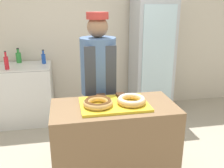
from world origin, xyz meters
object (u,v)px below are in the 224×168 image
bottle_red (6,62)px  donut_chocolate_glaze (98,102)px  chest_freezer (25,94)px  bottle_green (19,57)px  donut_light_glaze (131,100)px  brownie_back_left (101,96)px  beverage_fridge (151,56)px  serving_tray (114,104)px  baker_person (99,86)px  bottle_blue (44,58)px  brownie_back_right (121,95)px

bottle_red → donut_chocolate_glaze: bearing=-55.7°
chest_freezer → bottle_green: (-0.07, 0.22, 0.54)m
donut_light_glaze → brownie_back_left: donut_light_glaze is taller
donut_chocolate_glaze → chest_freezer: 2.07m
brownie_back_left → beverage_fridge: bearing=55.7°
beverage_fridge → bottle_red: (-2.23, -0.19, 0.04)m
serving_tray → baker_person: (-0.07, 0.56, -0.00)m
beverage_fridge → bottle_blue: 1.74m
brownie_back_right → bottle_blue: bottle_blue is taller
serving_tray → bottle_green: bottle_green is taller
serving_tray → chest_freezer: bearing=121.5°
donut_chocolate_glaze → brownie_back_right: bearing=37.9°
bottle_green → bottle_blue: bearing=-19.5°
donut_chocolate_glaze → brownie_back_left: bearing=74.0°
serving_tray → brownie_back_left: 0.19m
bottle_red → bottle_green: bearing=76.3°
chest_freezer → bottle_green: 0.59m
donut_chocolate_glaze → bottle_green: bearing=116.2°
donut_chocolate_glaze → chest_freezer: (-0.92, 1.79, -0.50)m
brownie_back_left → donut_light_glaze: bearing=-37.9°
serving_tray → brownie_back_left: size_ratio=7.47×
brownie_back_left → brownie_back_right: 0.20m
serving_tray → donut_chocolate_glaze: size_ratio=2.33×
beverage_fridge → bottle_green: size_ratio=8.39×
bottle_blue → donut_chocolate_glaze: bearing=-72.3°
baker_person → bottle_blue: 1.45m
brownie_back_right → baker_person: (-0.17, 0.40, -0.03)m
donut_light_glaze → bottle_blue: bottle_blue is taller
serving_tray → chest_freezer: serving_tray is taller
donut_chocolate_glaze → baker_person: 0.61m
donut_chocolate_glaze → beverage_fridge: bearing=57.4°
brownie_back_left → chest_freezer: size_ratio=0.09×
chest_freezer → bottle_green: bearing=107.9°
donut_light_glaze → bottle_blue: 2.08m
brownie_back_left → baker_person: 0.41m
chest_freezer → bottle_blue: (0.32, 0.08, 0.54)m
bottle_blue → brownie_back_right: bearing=-63.0°
brownie_back_right → bottle_green: size_ratio=0.36×
brownie_back_right → baker_person: bearing=112.3°
baker_person → chest_freezer: bearing=130.3°
donut_light_glaze → baker_person: baker_person is taller
serving_tray → bottle_blue: (-0.75, 1.83, 0.09)m
brownie_back_right → brownie_back_left: bearing=180.0°
chest_freezer → bottle_blue: size_ratio=4.18×
bottle_green → bottle_red: size_ratio=0.89×
serving_tray → chest_freezer: 2.10m
bottle_green → bottle_blue: bottle_green is taller
donut_chocolate_glaze → bottle_red: 1.93m
beverage_fridge → bottle_green: (-2.13, 0.23, 0.02)m
brownie_back_left → serving_tray: bearing=-58.0°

